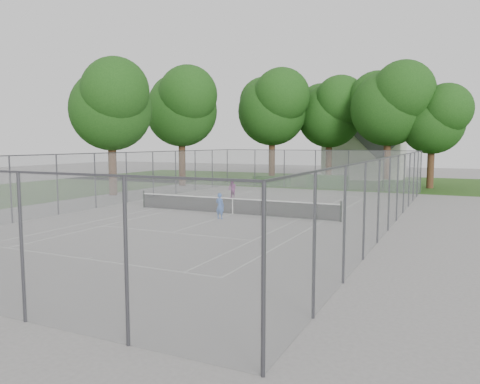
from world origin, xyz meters
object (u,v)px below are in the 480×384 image
at_px(girl_player, 220,206).
at_px(tennis_net, 233,205).
at_px(house, 365,141).
at_px(woman_player, 232,189).

bearing_deg(girl_player, tennis_net, -76.71).
height_order(house, woman_player, house).
height_order(tennis_net, house, house).
bearing_deg(tennis_net, house, 86.85).
bearing_deg(tennis_net, girl_player, -85.46).
bearing_deg(tennis_net, woman_player, 116.59).
xyz_separation_m(house, girl_player, (-1.58, -33.29, -3.61)).
distance_m(tennis_net, house, 31.68).
bearing_deg(woman_player, house, 101.94).
relative_size(house, girl_player, 7.55).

